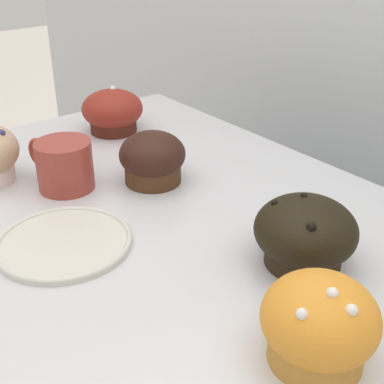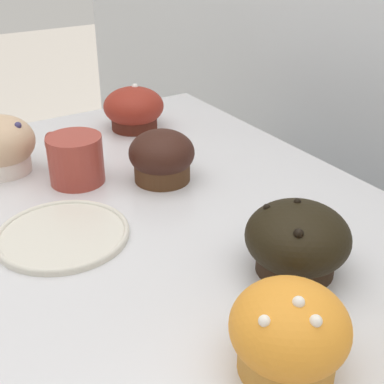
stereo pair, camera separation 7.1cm
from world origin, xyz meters
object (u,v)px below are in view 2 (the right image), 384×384
(muffin_back_right, at_px, (162,157))
(muffin_front_right, at_px, (0,146))
(muffin_back_left, at_px, (134,109))
(serving_plate, at_px, (63,234))
(coffee_cup, at_px, (75,158))
(muffin_front_left, at_px, (297,241))
(muffin_back_center, at_px, (289,333))

(muffin_back_right, height_order, muffin_front_right, muffin_front_right)
(muffin_back_left, xyz_separation_m, serving_plate, (0.30, -0.25, -0.03))
(muffin_back_right, distance_m, muffin_front_right, 0.26)
(coffee_cup, bearing_deg, muffin_back_right, 60.07)
(muffin_front_left, height_order, coffee_cup, muffin_front_left)
(muffin_front_left, bearing_deg, muffin_back_center, -44.52)
(muffin_back_left, xyz_separation_m, muffin_front_right, (0.06, -0.27, 0.01))
(muffin_back_left, bearing_deg, muffin_front_left, -5.15)
(muffin_front_left, bearing_deg, coffee_cup, -159.75)
(muffin_back_right, relative_size, muffin_front_left, 0.84)
(muffin_front_left, distance_m, muffin_front_right, 0.50)
(muffin_front_left, distance_m, serving_plate, 0.30)
(muffin_back_center, bearing_deg, muffin_back_left, 165.97)
(muffin_back_left, xyz_separation_m, muffin_back_center, (0.63, -0.16, 0.00))
(muffin_back_right, xyz_separation_m, muffin_front_left, (0.29, 0.02, 0.00))
(muffin_back_left, xyz_separation_m, coffee_cup, (0.16, -0.18, 0.00))
(muffin_back_right, relative_size, serving_plate, 0.59)
(muffin_front_left, height_order, muffin_front_right, muffin_front_right)
(muffin_front_left, bearing_deg, muffin_front_right, -154.19)
(muffin_back_left, relative_size, serving_plate, 0.66)
(muffin_front_right, xyz_separation_m, muffin_back_center, (0.57, 0.11, -0.00))
(muffin_front_right, height_order, muffin_back_center, same)
(muffin_front_right, bearing_deg, muffin_back_left, 102.74)
(muffin_back_left, xyz_separation_m, muffin_front_left, (0.51, -0.05, 0.00))
(muffin_front_right, height_order, coffee_cup, muffin_front_right)
(muffin_front_left, bearing_deg, muffin_back_left, 174.85)
(muffin_back_left, bearing_deg, muffin_front_right, -77.26)
(muffin_back_right, xyz_separation_m, muffin_back_center, (0.40, -0.09, 0.00))
(muffin_back_right, bearing_deg, muffin_front_right, -128.66)
(muffin_back_left, relative_size, muffin_front_right, 1.04)
(muffin_back_right, distance_m, muffin_back_center, 0.41)
(muffin_back_left, height_order, muffin_back_center, muffin_back_center)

